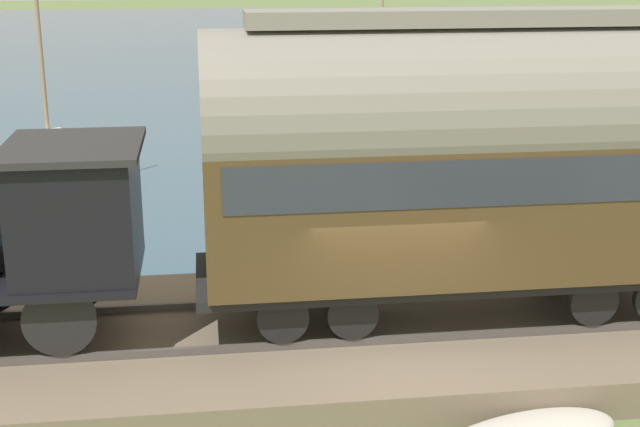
{
  "coord_description": "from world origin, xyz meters",
  "views": [
    {
      "loc": [
        -11.79,
        2.65,
        6.19
      ],
      "look_at": [
        4.5,
        0.47,
        1.25
      ],
      "focal_mm": 50.0,
      "sensor_mm": 36.0,
      "label": 1
    }
  ],
  "objects_px": {
    "steam_locomotive": "(2,231)",
    "sailboat_red": "(51,170)",
    "rowboat_mid_harbor": "(3,250)",
    "rowboat_near_shore": "(258,163)",
    "passenger_coach": "(466,153)",
    "sailboat_navy": "(381,87)"
  },
  "relations": [
    {
      "from": "steam_locomotive",
      "to": "sailboat_red",
      "type": "bearing_deg",
      "value": 5.43
    },
    {
      "from": "steam_locomotive",
      "to": "sailboat_red",
      "type": "xyz_separation_m",
      "value": [
        10.1,
        0.96,
        -1.56
      ]
    },
    {
      "from": "steam_locomotive",
      "to": "rowboat_mid_harbor",
      "type": "xyz_separation_m",
      "value": [
        5.43,
        1.28,
        -2.09
      ]
    },
    {
      "from": "rowboat_near_shore",
      "to": "sailboat_red",
      "type": "bearing_deg",
      "value": 153.4
    },
    {
      "from": "passenger_coach",
      "to": "rowboat_mid_harbor",
      "type": "xyz_separation_m",
      "value": [
        5.43,
        8.11,
        -3.03
      ]
    },
    {
      "from": "sailboat_navy",
      "to": "sailboat_red",
      "type": "relative_size",
      "value": 1.17
    },
    {
      "from": "passenger_coach",
      "to": "rowboat_near_shore",
      "type": "bearing_deg",
      "value": 10.99
    },
    {
      "from": "sailboat_navy",
      "to": "rowboat_near_shore",
      "type": "height_order",
      "value": "sailboat_navy"
    },
    {
      "from": "rowboat_near_shore",
      "to": "steam_locomotive",
      "type": "bearing_deg",
      "value": -158.52
    },
    {
      "from": "steam_locomotive",
      "to": "sailboat_navy",
      "type": "distance_m",
      "value": 24.89
    },
    {
      "from": "rowboat_mid_harbor",
      "to": "rowboat_near_shore",
      "type": "distance_m",
      "value": 8.93
    },
    {
      "from": "passenger_coach",
      "to": "rowboat_mid_harbor",
      "type": "distance_m",
      "value": 10.22
    },
    {
      "from": "steam_locomotive",
      "to": "rowboat_mid_harbor",
      "type": "bearing_deg",
      "value": 13.26
    },
    {
      "from": "steam_locomotive",
      "to": "rowboat_near_shore",
      "type": "distance_m",
      "value": 13.22
    },
    {
      "from": "steam_locomotive",
      "to": "sailboat_red",
      "type": "distance_m",
      "value": 10.26
    },
    {
      "from": "passenger_coach",
      "to": "sailboat_red",
      "type": "distance_m",
      "value": 12.99
    },
    {
      "from": "sailboat_navy",
      "to": "sailboat_red",
      "type": "xyz_separation_m",
      "value": [
        -12.58,
        11.09,
        0.0
      ]
    },
    {
      "from": "sailboat_navy",
      "to": "rowboat_mid_harbor",
      "type": "height_order",
      "value": "sailboat_navy"
    },
    {
      "from": "passenger_coach",
      "to": "sailboat_navy",
      "type": "relative_size",
      "value": 1.19
    },
    {
      "from": "steam_locomotive",
      "to": "rowboat_near_shore",
      "type": "bearing_deg",
      "value": -19.89
    },
    {
      "from": "sailboat_red",
      "to": "rowboat_mid_harbor",
      "type": "distance_m",
      "value": 4.7
    },
    {
      "from": "sailboat_red",
      "to": "rowboat_mid_harbor",
      "type": "bearing_deg",
      "value": 142.92
    }
  ]
}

